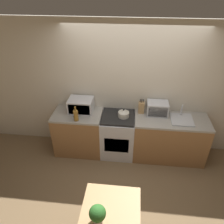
{
  "coord_description": "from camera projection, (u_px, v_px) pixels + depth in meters",
  "views": [
    {
      "loc": [
        0.04,
        -2.62,
        3.21
      ],
      "look_at": [
        -0.33,
        0.73,
        1.05
      ],
      "focal_mm": 35.0,
      "sensor_mm": 36.0,
      "label": 1
    }
  ],
  "objects": [
    {
      "name": "dining_table",
      "position": [
        111.0,
        216.0,
        2.72
      ],
      "size": [
        0.73,
        0.76,
        0.75
      ],
      "color": "tan",
      "rests_on": "ground_plane"
    },
    {
      "name": "microwave",
      "position": [
        81.0,
        105.0,
        4.24
      ],
      "size": [
        0.47,
        0.35,
        0.26
      ],
      "color": "silver",
      "rests_on": "counter_left_run"
    },
    {
      "name": "potted_plant",
      "position": [
        98.0,
        214.0,
        2.48
      ],
      "size": [
        0.2,
        0.2,
        0.26
      ],
      "color": "beige",
      "rests_on": "dining_table"
    },
    {
      "name": "counter_right_run",
      "position": [
        169.0,
        138.0,
        4.3
      ],
      "size": [
        1.38,
        0.62,
        0.9
      ],
      "color": "olive",
      "rests_on": "ground_plane"
    },
    {
      "name": "sink_basin",
      "position": [
        182.0,
        119.0,
        4.04
      ],
      "size": [
        0.4,
        0.42,
        0.24
      ],
      "color": "silver",
      "rests_on": "counter_right_run"
    },
    {
      "name": "bottle",
      "position": [
        76.0,
        115.0,
        3.98
      ],
      "size": [
        0.09,
        0.09,
        0.29
      ],
      "color": "olive",
      "rests_on": "counter_left_run"
    },
    {
      "name": "ground_plane",
      "position": [
        126.0,
        184.0,
        3.92
      ],
      "size": [
        16.0,
        16.0,
        0.0
      ],
      "primitive_type": "plane",
      "color": "brown"
    },
    {
      "name": "counter_left_run",
      "position": [
        79.0,
        132.0,
        4.47
      ],
      "size": [
        0.95,
        0.62,
        0.9
      ],
      "color": "olive",
      "rests_on": "ground_plane"
    },
    {
      "name": "knife_block",
      "position": [
        141.0,
        107.0,
        4.19
      ],
      "size": [
        0.11,
        0.09,
        0.3
      ],
      "color": "tan",
      "rests_on": "counter_right_run"
    },
    {
      "name": "kettle",
      "position": [
        124.0,
        113.0,
        4.1
      ],
      "size": [
        0.21,
        0.21,
        0.18
      ],
      "color": "beige",
      "rests_on": "stove_range"
    },
    {
      "name": "stove_range",
      "position": [
        118.0,
        135.0,
        4.39
      ],
      "size": [
        0.65,
        0.62,
        0.9
      ],
      "color": "silver",
      "rests_on": "ground_plane"
    },
    {
      "name": "toaster_oven",
      "position": [
        157.0,
        109.0,
        4.14
      ],
      "size": [
        0.4,
        0.28,
        0.26
      ],
      "color": "silver",
      "rests_on": "counter_right_run"
    },
    {
      "name": "wall_back",
      "position": [
        131.0,
        90.0,
        4.2
      ],
      "size": [
        10.0,
        0.06,
        2.6
      ],
      "color": "beige",
      "rests_on": "ground_plane"
    }
  ]
}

